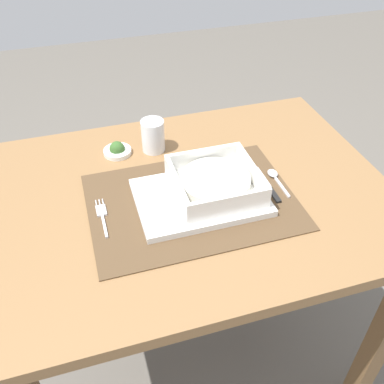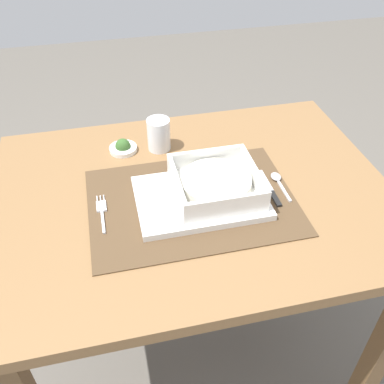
{
  "view_description": "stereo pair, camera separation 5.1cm",
  "coord_description": "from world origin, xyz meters",
  "px_view_note": "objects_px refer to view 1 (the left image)",
  "views": [
    {
      "loc": [
        -0.23,
        -0.75,
        1.38
      ],
      "look_at": [
        -0.01,
        -0.04,
        0.75
      ],
      "focal_mm": 40.39,
      "sensor_mm": 36.0,
      "label": 1
    },
    {
      "loc": [
        -0.18,
        -0.77,
        1.38
      ],
      "look_at": [
        -0.01,
        -0.04,
        0.75
      ],
      "focal_mm": 40.39,
      "sensor_mm": 36.0,
      "label": 2
    }
  ],
  "objects_px": {
    "condiment_saucer": "(117,150)",
    "fork": "(102,215)",
    "porridge_bowl": "(215,183)",
    "dining_table": "(193,224)",
    "bread_knife": "(262,193)",
    "spoon": "(274,176)",
    "butter_knife": "(268,187)",
    "drinking_glass": "(153,137)"
  },
  "relations": [
    {
      "from": "drinking_glass",
      "to": "condiment_saucer",
      "type": "xyz_separation_m",
      "value": [
        -0.1,
        0.01,
        -0.03
      ]
    },
    {
      "from": "dining_table",
      "to": "spoon",
      "type": "height_order",
      "value": "spoon"
    },
    {
      "from": "spoon",
      "to": "drinking_glass",
      "type": "height_order",
      "value": "drinking_glass"
    },
    {
      "from": "dining_table",
      "to": "spoon",
      "type": "distance_m",
      "value": 0.24
    },
    {
      "from": "dining_table",
      "to": "butter_knife",
      "type": "relative_size",
      "value": 6.91
    },
    {
      "from": "fork",
      "to": "butter_knife",
      "type": "distance_m",
      "value": 0.4
    },
    {
      "from": "porridge_bowl",
      "to": "bread_knife",
      "type": "relative_size",
      "value": 1.39
    },
    {
      "from": "porridge_bowl",
      "to": "spoon",
      "type": "bearing_deg",
      "value": 6.6
    },
    {
      "from": "drinking_glass",
      "to": "butter_knife",
      "type": "bearing_deg",
      "value": -46.98
    },
    {
      "from": "spoon",
      "to": "butter_knife",
      "type": "height_order",
      "value": "spoon"
    },
    {
      "from": "porridge_bowl",
      "to": "condiment_saucer",
      "type": "relative_size",
      "value": 2.59
    },
    {
      "from": "condiment_saucer",
      "to": "fork",
      "type": "bearing_deg",
      "value": -107.29
    },
    {
      "from": "spoon",
      "to": "drinking_glass",
      "type": "bearing_deg",
      "value": 143.27
    },
    {
      "from": "dining_table",
      "to": "drinking_glass",
      "type": "distance_m",
      "value": 0.25
    },
    {
      "from": "dining_table",
      "to": "porridge_bowl",
      "type": "distance_m",
      "value": 0.16
    },
    {
      "from": "spoon",
      "to": "butter_knife",
      "type": "distance_m",
      "value": 0.04
    },
    {
      "from": "dining_table",
      "to": "condiment_saucer",
      "type": "relative_size",
      "value": 12.85
    },
    {
      "from": "porridge_bowl",
      "to": "fork",
      "type": "xyz_separation_m",
      "value": [
        -0.26,
        0.0,
        -0.03
      ]
    },
    {
      "from": "dining_table",
      "to": "porridge_bowl",
      "type": "bearing_deg",
      "value": -33.87
    },
    {
      "from": "drinking_glass",
      "to": "condiment_saucer",
      "type": "height_order",
      "value": "drinking_glass"
    },
    {
      "from": "spoon",
      "to": "porridge_bowl",
      "type": "bearing_deg",
      "value": -170.71
    },
    {
      "from": "dining_table",
      "to": "condiment_saucer",
      "type": "xyz_separation_m",
      "value": [
        -0.15,
        0.21,
        0.12
      ]
    },
    {
      "from": "spoon",
      "to": "bread_knife",
      "type": "bearing_deg",
      "value": -135.31
    },
    {
      "from": "bread_knife",
      "to": "condiment_saucer",
      "type": "bearing_deg",
      "value": 137.9
    },
    {
      "from": "butter_knife",
      "to": "bread_knife",
      "type": "height_order",
      "value": "same"
    },
    {
      "from": "butter_knife",
      "to": "fork",
      "type": "bearing_deg",
      "value": -178.69
    },
    {
      "from": "fork",
      "to": "spoon",
      "type": "relative_size",
      "value": 1.18
    },
    {
      "from": "fork",
      "to": "condiment_saucer",
      "type": "bearing_deg",
      "value": 70.17
    },
    {
      "from": "dining_table",
      "to": "bread_knife",
      "type": "xyz_separation_m",
      "value": [
        0.15,
        -0.06,
        0.11
      ]
    },
    {
      "from": "fork",
      "to": "spoon",
      "type": "bearing_deg",
      "value": -0.66
    },
    {
      "from": "condiment_saucer",
      "to": "butter_knife",
      "type": "bearing_deg",
      "value": -37.96
    },
    {
      "from": "butter_knife",
      "to": "bread_knife",
      "type": "distance_m",
      "value": 0.03
    },
    {
      "from": "dining_table",
      "to": "porridge_bowl",
      "type": "height_order",
      "value": "porridge_bowl"
    },
    {
      "from": "porridge_bowl",
      "to": "condiment_saucer",
      "type": "xyz_separation_m",
      "value": [
        -0.19,
        0.24,
        -0.03
      ]
    },
    {
      "from": "porridge_bowl",
      "to": "drinking_glass",
      "type": "bearing_deg",
      "value": 112.13
    },
    {
      "from": "dining_table",
      "to": "porridge_bowl",
      "type": "xyz_separation_m",
      "value": [
        0.04,
        -0.03,
        0.15
      ]
    },
    {
      "from": "bread_knife",
      "to": "dining_table",
      "type": "bearing_deg",
      "value": 158.71
    },
    {
      "from": "porridge_bowl",
      "to": "butter_knife",
      "type": "distance_m",
      "value": 0.14
    },
    {
      "from": "spoon",
      "to": "bread_knife",
      "type": "height_order",
      "value": "spoon"
    },
    {
      "from": "spoon",
      "to": "butter_knife",
      "type": "bearing_deg",
      "value": -131.58
    },
    {
      "from": "fork",
      "to": "condiment_saucer",
      "type": "height_order",
      "value": "condiment_saucer"
    },
    {
      "from": "spoon",
      "to": "drinking_glass",
      "type": "distance_m",
      "value": 0.33
    }
  ]
}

